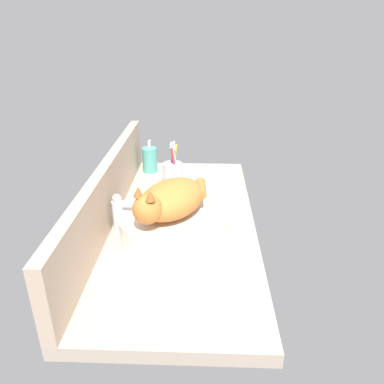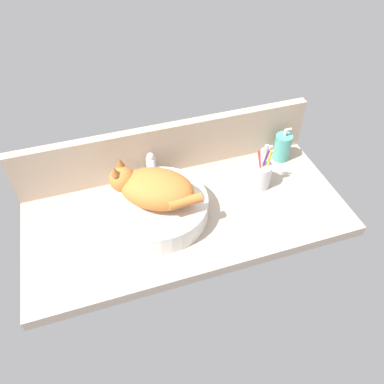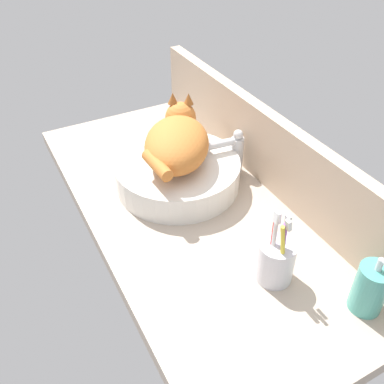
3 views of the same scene
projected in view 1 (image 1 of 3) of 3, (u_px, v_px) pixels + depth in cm
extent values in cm
cube|color=#B2A08E|center=(179.00, 226.00, 131.88)|extent=(113.54, 52.11, 4.00)
cube|color=tan|center=(108.00, 193.00, 127.44)|extent=(113.54, 3.60, 20.81)
cylinder|color=silver|center=(173.00, 225.00, 120.62)|extent=(34.45, 34.45, 7.77)
ellipsoid|color=#CC7533|center=(172.00, 199.00, 116.64)|extent=(30.21, 27.63, 11.00)
sphere|color=#CC7533|center=(147.00, 209.00, 107.08)|extent=(8.80, 8.80, 8.80)
cone|color=#995726|center=(150.00, 195.00, 102.93)|extent=(2.80, 2.80, 3.20)
cone|color=#995726|center=(138.00, 192.00, 105.15)|extent=(2.80, 2.80, 3.20)
cylinder|color=#CC7533|center=(201.00, 188.00, 122.47)|extent=(11.13, 3.69, 3.20)
cylinder|color=silver|center=(118.00, 217.00, 122.33)|extent=(3.60, 3.60, 11.00)
cylinder|color=silver|center=(132.00, 204.00, 119.59)|extent=(3.28, 10.18, 2.20)
sphere|color=silver|center=(117.00, 198.00, 119.49)|extent=(2.80, 2.80, 2.80)
cylinder|color=teal|center=(150.00, 160.00, 170.41)|extent=(6.68, 6.68, 11.26)
cylinder|color=silver|center=(149.00, 145.00, 167.43)|extent=(1.20, 1.20, 2.80)
cylinder|color=silver|center=(149.00, 141.00, 167.93)|extent=(2.20, 1.00, 1.00)
cylinder|color=silver|center=(173.00, 174.00, 156.60)|extent=(7.99, 7.99, 9.86)
cylinder|color=white|center=(175.00, 166.00, 154.38)|extent=(2.37, 1.81, 17.04)
cube|color=white|center=(174.00, 146.00, 150.78)|extent=(1.41, 0.93, 2.53)
cylinder|color=yellow|center=(174.00, 164.00, 156.81)|extent=(1.34, 3.23, 16.98)
cube|color=white|center=(174.00, 144.00, 153.21)|extent=(1.26, 1.12, 2.52)
cylinder|color=purple|center=(172.00, 165.00, 155.73)|extent=(2.20, 3.09, 16.99)
cube|color=white|center=(171.00, 145.00, 152.13)|extent=(1.39, 1.10, 2.57)
cylinder|color=#D13838|center=(175.00, 166.00, 154.17)|extent=(3.80, 3.17, 16.87)
cube|color=white|center=(174.00, 147.00, 150.56)|extent=(1.61, 1.11, 2.65)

